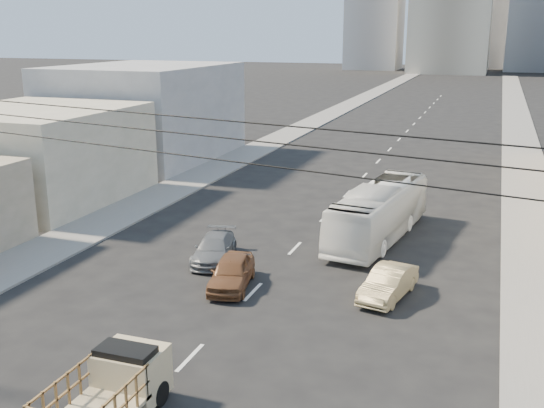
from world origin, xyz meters
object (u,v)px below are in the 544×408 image
Objects in this scene: sedan_grey at (214,249)px; sedan_brown at (232,272)px; city_bus at (379,212)px; flatbed_pickup at (110,388)px; sedan_tan at (388,283)px.

sedan_brown is at bearing -65.46° from sedan_grey.
city_bus is at bearing 50.10° from sedan_brown.
city_bus is at bearing 77.72° from flatbed_pickup.
sedan_brown reaches higher than sedan_tan.
sedan_grey is at bearing 115.74° from sedan_brown.
flatbed_pickup reaches higher than sedan_grey.
flatbed_pickup is 19.57m from city_bus.
flatbed_pickup is 12.87m from sedan_tan.
sedan_grey is (-8.69, 1.66, -0.03)m from sedan_tan.
sedan_grey is (-2.73, 13.06, -0.49)m from flatbed_pickup.
flatbed_pickup reaches higher than sedan_tan.
sedan_tan reaches higher than sedan_grey.
city_bus is at bearing 28.82° from sedan_grey.
flatbed_pickup is at bearing -97.65° from sedan_brown.
sedan_brown is 3.46m from sedan_grey.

